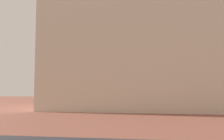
{
  "coord_description": "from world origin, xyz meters",
  "views": [
    {
      "loc": [
        1.36,
        0.03,
        3.01
      ],
      "look_at": [
        -0.1,
        11.38,
        3.87
      ],
      "focal_mm": 36.59,
      "sensor_mm": 36.0,
      "label": 1
    }
  ],
  "objects": [
    {
      "name": "landmark_building",
      "position": [
        1.67,
        32.29,
        9.79
      ],
      "size": [
        27.6,
        11.82,
        36.53
      ],
      "color": "beige",
      "rests_on": "ground_plane"
    }
  ]
}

